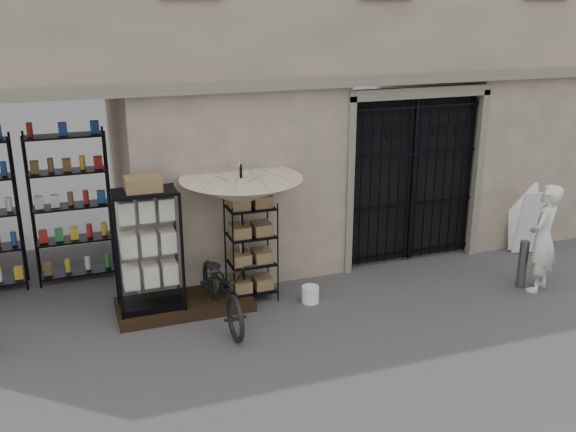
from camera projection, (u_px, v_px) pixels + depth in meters
name	position (u px, v px, depth m)	size (l,w,h in m)	color
ground	(375.00, 330.00, 9.07)	(80.00, 80.00, 0.00)	black
shop_recess	(26.00, 205.00, 9.65)	(3.00, 1.70, 3.00)	black
shop_shelving	(25.00, 212.00, 10.16)	(2.70, 0.50, 2.50)	black
iron_gate	(408.00, 177.00, 11.20)	(2.50, 0.21, 3.00)	black
step_platform	(185.00, 305.00, 9.66)	(2.00, 0.90, 0.15)	black
display_cabinet	(149.00, 256.00, 9.18)	(1.00, 0.76, 1.92)	black
wire_rack	(251.00, 252.00, 9.81)	(0.77, 0.61, 1.58)	black
market_umbrella	(241.00, 184.00, 9.41)	(2.04, 2.06, 2.60)	black
white_bucket	(310.00, 294.00, 9.88)	(0.27, 0.27, 0.26)	white
bicycle	(224.00, 320.00, 9.36)	(0.69, 1.03, 1.97)	black
steel_bollard	(522.00, 264.00, 10.32)	(0.15, 0.15, 0.79)	#595C60
shopkeeper	(536.00, 289.00, 10.36)	(0.64, 1.75, 0.42)	silver
easel_sign	(528.00, 220.00, 11.72)	(0.70, 0.77, 1.22)	silver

